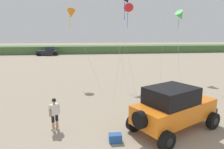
{
  "coord_description": "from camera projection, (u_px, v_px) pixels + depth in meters",
  "views": [
    {
      "loc": [
        -2.3,
        -4.84,
        4.72
      ],
      "look_at": [
        -0.94,
        5.33,
        2.65
      ],
      "focal_mm": 31.79,
      "sensor_mm": 36.0,
      "label": 1
    }
  ],
  "objects": [
    {
      "name": "jeep",
      "position": [
        174.0,
        107.0,
        9.76
      ],
      "size": [
        5.0,
        4.06,
        2.26
      ],
      "color": "orange",
      "rests_on": "ground_plane"
    },
    {
      "name": "person_watching",
      "position": [
        54.0,
        112.0,
        9.82
      ],
      "size": [
        0.49,
        0.47,
        1.67
      ],
      "color": "tan",
      "rests_on": "ground_plane"
    },
    {
      "name": "cooler_box",
      "position": [
        115.0,
        138.0,
        8.84
      ],
      "size": [
        0.56,
        0.36,
        0.38
      ],
      "primitive_type": "cube",
      "rotation": [
        0.0,
        0.0,
        -0.01
      ],
      "color": "#23519E",
      "rests_on": "ground_plane"
    },
    {
      "name": "kite_red_delta",
      "position": [
        126.0,
        0.0,
        17.03
      ],
      "size": [
        2.32,
        4.92,
        8.18
      ],
      "color": "black",
      "rests_on": "ground_plane"
    },
    {
      "name": "kite_yellow_diamond",
      "position": [
        180.0,
        16.0,
        20.95
      ],
      "size": [
        2.45,
        4.36,
        7.36
      ],
      "color": "green",
      "rests_on": "ground_plane"
    },
    {
      "name": "kite_pink_ribbon",
      "position": [
        71.0,
        14.0,
        18.77
      ],
      "size": [
        3.07,
        5.39,
        7.15
      ],
      "color": "orange",
      "rests_on": "ground_plane"
    },
    {
      "name": "dune_ridge",
      "position": [
        109.0,
        49.0,
        52.76
      ],
      "size": [
        90.0,
        7.48,
        1.84
      ],
      "primitive_type": "cube",
      "color": "#4C703D",
      "rests_on": "ground_plane"
    },
    {
      "name": "distant_pickup",
      "position": [
        48.0,
        51.0,
        45.38
      ],
      "size": [
        4.61,
        2.37,
        1.98
      ],
      "color": "#1E232D",
      "rests_on": "ground_plane"
    },
    {
      "name": "kite_green_box",
      "position": [
        129.0,
        10.0,
        20.88
      ],
      "size": [
        2.35,
        5.84,
        7.91
      ],
      "color": "red",
      "rests_on": "ground_plane"
    }
  ]
}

